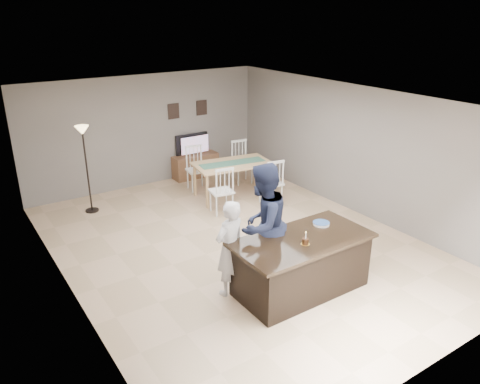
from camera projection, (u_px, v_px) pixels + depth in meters
floor at (237, 244)px, 8.77m from camera, size 8.00×8.00×0.00m
room_shell at (237, 159)px, 8.16m from camera, size 8.00×8.00×8.00m
kitchen_island at (301, 264)px, 7.21m from camera, size 2.15×1.10×0.90m
tv_console at (196, 166)px, 12.20m from camera, size 1.20×0.40×0.60m
television at (193, 144)px, 12.05m from camera, size 0.91×0.12×0.53m
tv_screen_glow at (195, 145)px, 11.98m from camera, size 0.78×0.00×0.78m
picture_frames at (188, 109)px, 11.80m from camera, size 1.10×0.02×0.38m
doorway at (122, 297)px, 4.99m from camera, size 0.00×2.10×2.65m
woman at (230, 248)px, 7.03m from camera, size 0.62×0.48×1.53m
man at (262, 225)px, 7.26m from camera, size 1.18×1.05×1.99m
birthday_cake at (305, 241)px, 6.86m from camera, size 0.13×0.13×0.21m
plate_stack at (321, 223)px, 7.49m from camera, size 0.27×0.27×0.04m
dining_table at (233, 169)px, 10.78m from camera, size 1.95×2.21×1.07m
floor_lamp at (84, 146)px, 9.68m from camera, size 0.28×0.28×1.90m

